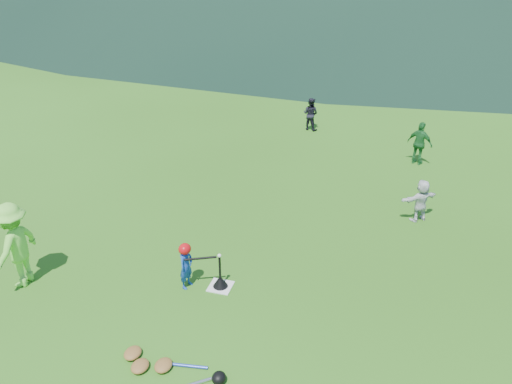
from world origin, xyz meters
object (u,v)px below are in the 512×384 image
at_px(equipment_pile, 163,366).
at_px(batting_tee, 220,281).
at_px(batter_child, 186,266).
at_px(adult_coach, 15,245).
at_px(fielder_c, 420,143).
at_px(home_plate, 221,286).
at_px(fielder_b, 311,114).
at_px(fielder_d, 421,200).

bearing_deg(equipment_pile, batting_tee, 86.18).
height_order(batter_child, equipment_pile, batter_child).
bearing_deg(adult_coach, fielder_c, 135.91).
bearing_deg(adult_coach, batting_tee, 101.84).
relative_size(home_plate, batter_child, 0.47).
relative_size(adult_coach, fielder_b, 1.50).
height_order(adult_coach, fielder_b, adult_coach).
bearing_deg(equipment_pile, fielder_c, 68.42).
bearing_deg(batter_child, fielder_c, -19.01).
relative_size(batter_child, batting_tee, 1.40).
xyz_separation_m(home_plate, batting_tee, (0.00, 0.00, 0.12)).
relative_size(fielder_b, equipment_pile, 0.65).
distance_m(home_plate, adult_coach, 4.05).
distance_m(adult_coach, equipment_pile, 3.98).
distance_m(fielder_b, equipment_pile, 11.94).
xyz_separation_m(home_plate, fielder_b, (-0.05, 9.67, 0.58)).
xyz_separation_m(fielder_b, equipment_pile, (-0.10, -11.92, -0.52)).
xyz_separation_m(fielder_d, equipment_pile, (-3.90, -6.14, -0.47)).
bearing_deg(fielder_b, equipment_pile, 105.37).
relative_size(batting_tee, equipment_pile, 0.38).
xyz_separation_m(home_plate, equipment_pile, (-0.15, -2.26, 0.06)).
bearing_deg(adult_coach, batter_child, 101.84).
distance_m(batter_child, fielder_b, 9.85).
bearing_deg(batter_child, fielder_b, 7.16).
distance_m(home_plate, equipment_pile, 2.26).
xyz_separation_m(fielder_d, batting_tee, (-3.74, -3.88, -0.41)).
bearing_deg(fielder_d, fielder_c, -127.53).
bearing_deg(batter_child, batting_tee, -65.16).
distance_m(fielder_c, fielder_d, 3.62).
relative_size(batter_child, fielder_d, 0.89).
xyz_separation_m(home_plate, batter_child, (-0.64, -0.16, 0.47)).
distance_m(home_plate, fielder_c, 8.38).
bearing_deg(fielder_c, fielder_b, -5.04).
distance_m(adult_coach, fielder_b, 11.29).
bearing_deg(fielder_d, home_plate, 7.81).
relative_size(batter_child, adult_coach, 0.54).
bearing_deg(equipment_pile, home_plate, 86.18).
bearing_deg(fielder_b, batting_tee, 106.16).
distance_m(adult_coach, batting_tee, 4.02).
distance_m(fielder_b, fielder_c, 4.34).
bearing_deg(adult_coach, fielder_b, 158.04).
height_order(adult_coach, fielder_c, adult_coach).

